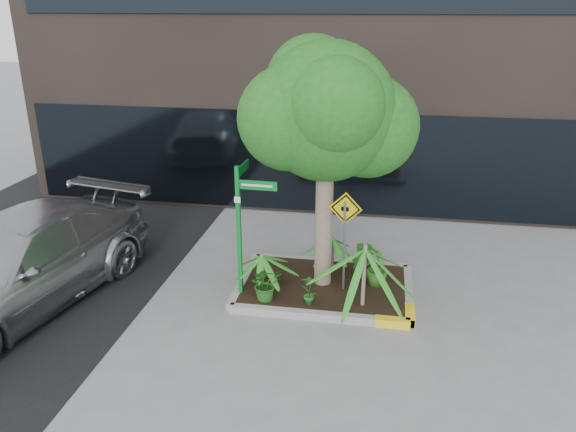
% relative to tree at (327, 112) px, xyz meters
% --- Properties ---
extents(ground, '(80.00, 80.00, 0.00)m').
position_rel_tree_xyz_m(ground, '(-0.14, -0.38, -3.47)').
color(ground, gray).
rests_on(ground, ground).
extents(asphalt_road, '(7.00, 80.00, 0.01)m').
position_rel_tree_xyz_m(asphalt_road, '(-6.64, -0.38, -3.46)').
color(asphalt_road, black).
rests_on(asphalt_road, ground).
extents(planter, '(3.35, 2.36, 0.15)m').
position_rel_tree_xyz_m(planter, '(0.09, -0.10, -3.36)').
color(planter, '#9E9E99').
rests_on(planter, ground).
extents(tree, '(3.16, 2.81, 4.75)m').
position_rel_tree_xyz_m(tree, '(0.00, 0.00, 0.00)').
color(tree, tan).
rests_on(tree, ground).
extents(palm_front, '(1.32, 1.32, 1.46)m').
position_rel_tree_xyz_m(palm_front, '(0.81, -0.77, -2.22)').
color(palm_front, tan).
rests_on(palm_front, ground).
extents(palm_left, '(0.77, 0.77, 0.85)m').
position_rel_tree_xyz_m(palm_left, '(-1.11, -0.39, -2.68)').
color(palm_left, tan).
rests_on(palm_left, ground).
extents(palm_back, '(0.80, 0.80, 0.89)m').
position_rel_tree_xyz_m(palm_back, '(0.13, 0.59, -2.65)').
color(palm_back, tan).
rests_on(palm_back, ground).
extents(parked_car, '(3.48, 6.07, 1.66)m').
position_rel_tree_xyz_m(parked_car, '(-5.38, -1.58, -2.64)').
color(parked_car, '#A6A6AB').
rests_on(parked_car, ground).
extents(shrub_a, '(0.77, 0.77, 0.64)m').
position_rel_tree_xyz_m(shrub_a, '(-0.94, -0.87, -3.00)').
color(shrub_a, '#225B1A').
rests_on(shrub_a, planter).
extents(shrub_b, '(0.50, 0.50, 0.75)m').
position_rel_tree_xyz_m(shrub_b, '(1.04, 0.05, -2.94)').
color(shrub_b, '#31691F').
rests_on(shrub_b, planter).
extents(shrub_c, '(0.32, 0.32, 0.60)m').
position_rel_tree_xyz_m(shrub_c, '(-0.13, -0.93, -3.02)').
color(shrub_c, '#23651F').
rests_on(shrub_c, planter).
extents(shrub_d, '(0.62, 0.62, 0.80)m').
position_rel_tree_xyz_m(shrub_d, '(0.77, 0.34, -2.92)').
color(shrub_d, '#22691E').
rests_on(shrub_d, planter).
extents(street_sign_post, '(0.77, 0.76, 2.60)m').
position_rel_tree_xyz_m(street_sign_post, '(-1.41, -0.63, -1.86)').
color(street_sign_post, '#0C8828').
rests_on(street_sign_post, ground).
extents(cattle_sign, '(0.60, 0.19, 1.96)m').
position_rel_tree_xyz_m(cattle_sign, '(0.42, -0.31, -1.99)').
color(cattle_sign, slate).
rests_on(cattle_sign, ground).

